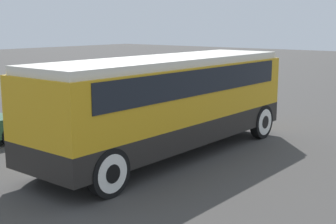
# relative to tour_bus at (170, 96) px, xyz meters

# --- Properties ---
(ground_plane) EXTENTS (120.00, 120.00, 0.00)m
(ground_plane) POSITION_rel_tour_bus_xyz_m (-0.10, 0.00, -1.82)
(ground_plane) COLOR #423F3D
(tour_bus) EXTENTS (9.50, 2.65, 3.00)m
(tour_bus) POSITION_rel_tour_bus_xyz_m (0.00, 0.00, 0.00)
(tour_bus) COLOR black
(tour_bus) RESTS_ON ground_plane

